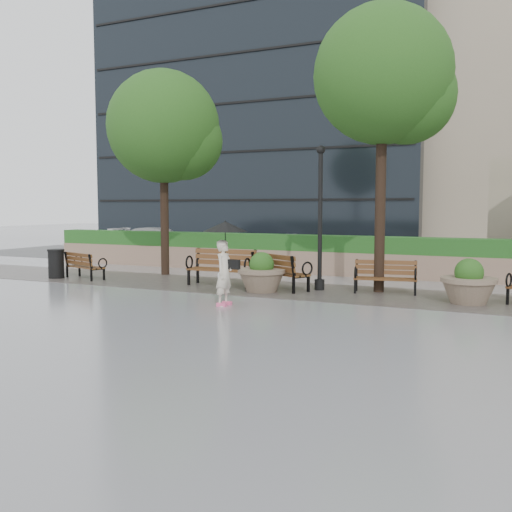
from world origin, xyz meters
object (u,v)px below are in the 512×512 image
at_px(bench_2, 280,279).
at_px(planter_right, 469,286).
at_px(car_right, 297,249).
at_px(pedestrian, 225,255).
at_px(planter_left, 262,276).
at_px(bench_0, 85,271).
at_px(lamppost, 320,227).
at_px(bench_1, 221,275).
at_px(car_left, 161,242).
at_px(trash_bin, 56,265).
at_px(bench_3, 385,284).

xyz_separation_m(bench_2, planter_right, (5.06, -0.34, 0.13)).
height_order(car_right, pedestrian, pedestrian).
bearing_deg(planter_left, bench_2, 69.14).
height_order(bench_0, planter_left, planter_left).
relative_size(bench_0, bench_2, 0.85).
height_order(bench_2, lamppost, lamppost).
bearing_deg(planter_left, pedestrian, -87.59).
xyz_separation_m(bench_2, lamppost, (1.07, 0.31, 1.47)).
height_order(planter_right, pedestrian, pedestrian).
bearing_deg(pedestrian, lamppost, -18.88).
xyz_separation_m(bench_1, car_left, (-7.27, 7.47, 0.36)).
bearing_deg(lamppost, trash_bin, -172.69).
height_order(bench_1, planter_right, planter_right).
xyz_separation_m(planter_right, car_left, (-14.17, 7.70, 0.25)).
height_order(bench_0, trash_bin, trash_bin).
relative_size(planter_left, planter_right, 1.00).
bearing_deg(bench_1, car_right, 90.43).
bearing_deg(car_right, lamppost, -168.35).
relative_size(bench_3, pedestrian, 0.87).
bearing_deg(bench_0, planter_right, -160.37).
relative_size(bench_2, pedestrian, 1.01).
bearing_deg(planter_left, bench_3, 19.64).
bearing_deg(bench_0, bench_1, -156.12).
xyz_separation_m(bench_1, bench_2, (1.83, 0.11, -0.02)).
bearing_deg(bench_0, car_left, -54.02).
xyz_separation_m(bench_2, trash_bin, (-7.60, -0.80, 0.15)).
xyz_separation_m(bench_2, pedestrian, (-0.16, -3.02, 0.91)).
height_order(bench_0, car_right, car_right).
bearing_deg(trash_bin, bench_1, 6.81).
bearing_deg(trash_bin, bench_0, 13.65).
relative_size(bench_0, trash_bin, 1.89).
bearing_deg(lamppost, bench_3, 3.91).
bearing_deg(bench_3, bench_0, 175.75).
height_order(bench_2, planter_left, planter_left).
distance_m(trash_bin, car_right, 9.47).
distance_m(bench_3, car_left, 13.85).
distance_m(bench_1, car_right, 7.05).
xyz_separation_m(bench_0, bench_1, (4.78, 0.45, 0.06)).
distance_m(planter_left, lamppost, 2.14).
bearing_deg(planter_right, planter_left, -176.21).
relative_size(planter_left, trash_bin, 1.46).
xyz_separation_m(car_left, pedestrian, (8.94, -10.38, 0.53)).
xyz_separation_m(planter_right, trash_bin, (-12.66, -0.47, 0.02)).
bearing_deg(bench_1, car_left, 132.23).
height_order(bench_1, bench_2, bench_1).
bearing_deg(bench_3, bench_2, 178.31).
height_order(bench_3, trash_bin, trash_bin).
relative_size(lamppost, car_right, 1.11).
bearing_deg(planter_left, bench_0, 178.86).
distance_m(bench_2, planter_left, 0.75).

